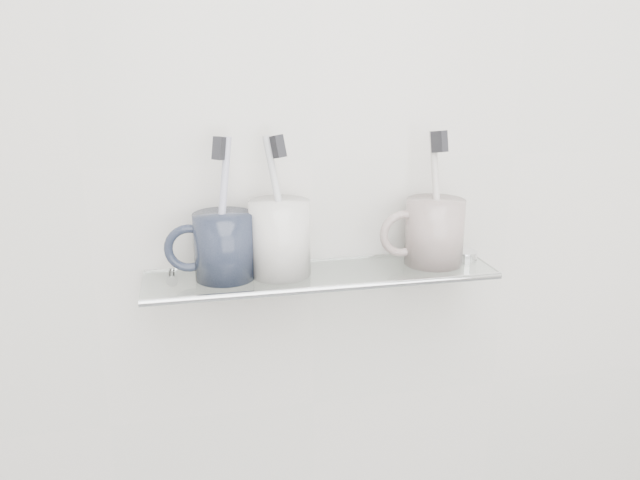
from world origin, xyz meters
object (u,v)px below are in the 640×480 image
object	(u,v)px
shelf_glass	(321,275)
mug_right	(434,232)
mug_center	(280,238)
mug_left	(224,246)

from	to	relation	value
shelf_glass	mug_right	size ratio (longest dim) A/B	5.17
mug_right	mug_center	bearing A→B (deg)	161.29
shelf_glass	mug_center	world-z (taller)	mug_center
shelf_glass	mug_left	world-z (taller)	mug_left
shelf_glass	mug_left	xyz separation A→B (m)	(-0.14, 0.00, 0.05)
mug_right	mug_left	bearing A→B (deg)	161.29
mug_left	mug_center	xyz separation A→B (m)	(0.08, 0.00, 0.01)
shelf_glass	mug_center	xyz separation A→B (m)	(-0.06, 0.00, 0.06)
mug_left	mug_right	bearing A→B (deg)	4.06
mug_center	mug_right	xyz separation A→B (m)	(0.23, 0.00, -0.00)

